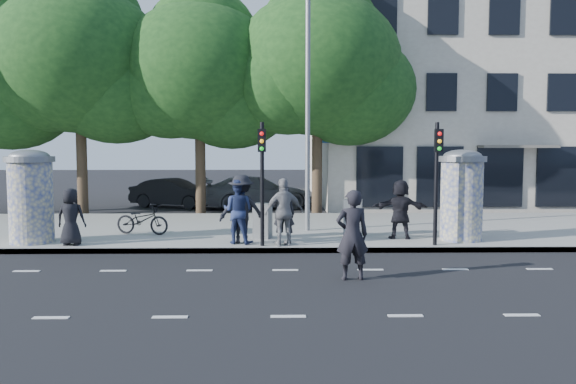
{
  "coord_description": "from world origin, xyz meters",
  "views": [
    {
      "loc": [
        -0.18,
        -11.51,
        2.87
      ],
      "look_at": [
        0.1,
        3.5,
        1.67
      ],
      "focal_mm": 35.0,
      "sensor_mm": 36.0,
      "label": 1
    }
  ],
  "objects_px": {
    "ad_column_left": "(31,194)",
    "ped_b": "(284,214)",
    "cabinet_right": "(353,218)",
    "ped_f": "(400,209)",
    "ad_column_right": "(462,193)",
    "street_lamp": "(308,87)",
    "cabinet_left": "(262,221)",
    "ped_a": "(71,217)",
    "ped_e": "(284,212)",
    "traffic_pole_far": "(437,171)",
    "ped_d": "(242,209)",
    "bicycle": "(142,220)",
    "man_road": "(352,235)",
    "traffic_pole_near": "(262,171)",
    "car_right": "(257,192)",
    "ped_c": "(238,211)",
    "car_mid": "(174,193)"
  },
  "relations": [
    {
      "from": "traffic_pole_far",
      "to": "bicycle",
      "type": "bearing_deg",
      "value": 165.87
    },
    {
      "from": "traffic_pole_far",
      "to": "ped_f",
      "type": "distance_m",
      "value": 1.83
    },
    {
      "from": "ped_e",
      "to": "car_right",
      "type": "height_order",
      "value": "ped_e"
    },
    {
      "from": "ad_column_right",
      "to": "street_lamp",
      "type": "relative_size",
      "value": 0.33
    },
    {
      "from": "ped_e",
      "to": "car_mid",
      "type": "distance_m",
      "value": 12.57
    },
    {
      "from": "traffic_pole_far",
      "to": "ped_d",
      "type": "distance_m",
      "value": 5.54
    },
    {
      "from": "ad_column_right",
      "to": "ped_e",
      "type": "xyz_separation_m",
      "value": [
        -5.2,
        -0.85,
        -0.45
      ]
    },
    {
      "from": "street_lamp",
      "to": "bicycle",
      "type": "height_order",
      "value": "street_lamp"
    },
    {
      "from": "ped_b",
      "to": "man_road",
      "type": "distance_m",
      "value": 4.03
    },
    {
      "from": "bicycle",
      "to": "man_road",
      "type": "bearing_deg",
      "value": -118.27
    },
    {
      "from": "traffic_pole_near",
      "to": "cabinet_right",
      "type": "bearing_deg",
      "value": 31.28
    },
    {
      "from": "traffic_pole_near",
      "to": "ped_b",
      "type": "bearing_deg",
      "value": 35.64
    },
    {
      "from": "ad_column_left",
      "to": "cabinet_left",
      "type": "bearing_deg",
      "value": 5.39
    },
    {
      "from": "ad_column_left",
      "to": "bicycle",
      "type": "xyz_separation_m",
      "value": [
        2.79,
        1.46,
        -0.93
      ]
    },
    {
      "from": "ped_a",
      "to": "ped_e",
      "type": "relative_size",
      "value": 0.85
    },
    {
      "from": "traffic_pole_near",
      "to": "traffic_pole_far",
      "type": "bearing_deg",
      "value": 0.0
    },
    {
      "from": "ad_column_right",
      "to": "ped_c",
      "type": "bearing_deg",
      "value": -175.93
    },
    {
      "from": "ped_b",
      "to": "ad_column_right",
      "type": "bearing_deg",
      "value": -169.14
    },
    {
      "from": "ped_e",
      "to": "traffic_pole_far",
      "type": "bearing_deg",
      "value": 161.73
    },
    {
      "from": "ad_column_left",
      "to": "ped_a",
      "type": "distance_m",
      "value": 1.49
    },
    {
      "from": "man_road",
      "to": "cabinet_right",
      "type": "xyz_separation_m",
      "value": [
        0.69,
        4.99,
        -0.26
      ]
    },
    {
      "from": "ad_column_left",
      "to": "man_road",
      "type": "bearing_deg",
      "value": -25.12
    },
    {
      "from": "ped_f",
      "to": "car_right",
      "type": "xyz_separation_m",
      "value": [
        -4.59,
        9.83,
        -0.29
      ]
    },
    {
      "from": "cabinet_left",
      "to": "car_right",
      "type": "height_order",
      "value": "car_right"
    },
    {
      "from": "traffic_pole_far",
      "to": "ped_b",
      "type": "height_order",
      "value": "traffic_pole_far"
    },
    {
      "from": "ped_b",
      "to": "car_right",
      "type": "relative_size",
      "value": 0.33
    },
    {
      "from": "ad_column_left",
      "to": "ped_b",
      "type": "relative_size",
      "value": 1.58
    },
    {
      "from": "ad_column_left",
      "to": "car_right",
      "type": "xyz_separation_m",
      "value": [
        6.08,
        10.3,
        -0.79
      ]
    },
    {
      "from": "cabinet_left",
      "to": "car_right",
      "type": "bearing_deg",
      "value": 113.41
    },
    {
      "from": "ped_d",
      "to": "ad_column_right",
      "type": "bearing_deg",
      "value": 176.5
    },
    {
      "from": "ped_d",
      "to": "ped_b",
      "type": "bearing_deg",
      "value": 168.63
    },
    {
      "from": "traffic_pole_far",
      "to": "street_lamp",
      "type": "xyz_separation_m",
      "value": [
        -3.4,
        2.84,
        2.56
      ]
    },
    {
      "from": "man_road",
      "to": "cabinet_right",
      "type": "relative_size",
      "value": 1.72
    },
    {
      "from": "bicycle",
      "to": "traffic_pole_near",
      "type": "bearing_deg",
      "value": -104.6
    },
    {
      "from": "ped_f",
      "to": "traffic_pole_far",
      "type": "bearing_deg",
      "value": 126.23
    },
    {
      "from": "traffic_pole_near",
      "to": "ped_d",
      "type": "relative_size",
      "value": 1.75
    },
    {
      "from": "ad_column_right",
      "to": "car_right",
      "type": "distance_m",
      "value": 11.94
    },
    {
      "from": "ped_b",
      "to": "ped_f",
      "type": "xyz_separation_m",
      "value": [
        3.47,
        0.75,
        0.04
      ]
    },
    {
      "from": "traffic_pole_near",
      "to": "car_right",
      "type": "relative_size",
      "value": 0.66
    },
    {
      "from": "ped_f",
      "to": "cabinet_left",
      "type": "height_order",
      "value": "ped_f"
    },
    {
      "from": "ped_f",
      "to": "bicycle",
      "type": "bearing_deg",
      "value": -2.89
    },
    {
      "from": "ad_column_left",
      "to": "ped_f",
      "type": "distance_m",
      "value": 10.69
    },
    {
      "from": "cabinet_left",
      "to": "cabinet_right",
      "type": "relative_size",
      "value": 0.92
    },
    {
      "from": "traffic_pole_far",
      "to": "ad_column_left",
      "type": "bearing_deg",
      "value": 176.45
    },
    {
      "from": "ad_column_right",
      "to": "ped_b",
      "type": "xyz_separation_m",
      "value": [
        -5.2,
        -0.48,
        -0.55
      ]
    },
    {
      "from": "street_lamp",
      "to": "cabinet_right",
      "type": "bearing_deg",
      "value": -41.87
    },
    {
      "from": "ped_c",
      "to": "cabinet_right",
      "type": "relative_size",
      "value": 1.62
    },
    {
      "from": "traffic_pole_near",
      "to": "ped_f",
      "type": "height_order",
      "value": "traffic_pole_near"
    },
    {
      "from": "ad_column_left",
      "to": "cabinet_right",
      "type": "height_order",
      "value": "ad_column_left"
    },
    {
      "from": "ped_b",
      "to": "cabinet_right",
      "type": "xyz_separation_m",
      "value": [
        2.12,
        1.22,
        -0.27
      ]
    }
  ]
}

